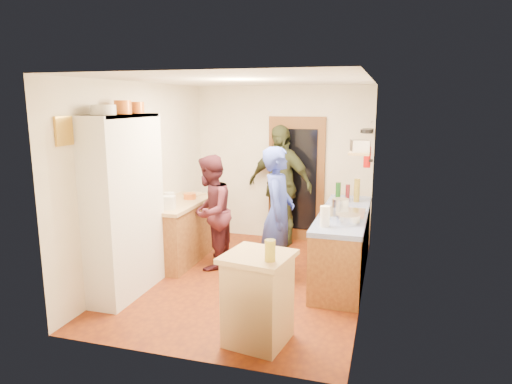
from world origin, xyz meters
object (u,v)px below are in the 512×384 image
at_px(right_counter_base, 343,246).
at_px(person_hob, 280,215).
at_px(island_base, 258,301).
at_px(hutch_body, 125,206).
at_px(person_left, 213,212).
at_px(person_back, 280,185).

distance_m(right_counter_base, person_hob, 0.98).
bearing_deg(island_base, hutch_body, 159.50).
relative_size(hutch_body, person_left, 1.36).
bearing_deg(person_hob, hutch_body, 113.98).
xyz_separation_m(right_counter_base, person_back, (-1.16, 1.17, 0.57)).
bearing_deg(right_counter_base, person_hob, -156.57).
xyz_separation_m(island_base, person_back, (-0.54, 3.17, 0.56)).
bearing_deg(person_hob, person_back, 8.20).
height_order(hutch_body, right_counter_base, hutch_body).
xyz_separation_m(hutch_body, person_hob, (1.71, 0.96, -0.21)).
bearing_deg(island_base, person_hob, 95.96).
relative_size(hutch_body, person_hob, 1.24).
height_order(person_hob, person_left, person_hob).
distance_m(island_base, person_hob, 1.73).
distance_m(right_counter_base, person_left, 1.87).
height_order(right_counter_base, person_back, person_back).
bearing_deg(person_left, island_base, 28.40).
height_order(right_counter_base, island_base, island_base).
bearing_deg(person_left, hutch_body, -34.59).
bearing_deg(person_back, island_base, -64.27).
bearing_deg(island_base, person_back, 99.59).
bearing_deg(hutch_body, right_counter_base, 27.47).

